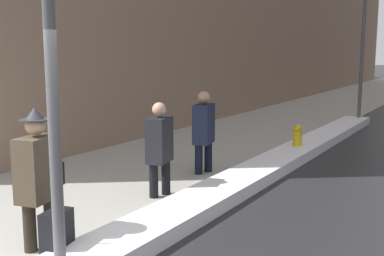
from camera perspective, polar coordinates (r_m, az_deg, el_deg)
sidewalk_slab at (r=18.68m, az=13.52°, el=1.83°), size 4.00×80.00×0.01m
snow_bank_curb at (r=9.59m, az=9.59°, el=-4.23°), size 0.76×14.37×0.21m
lamp_post at (r=4.74m, az=-16.63°, el=13.47°), size 0.28×0.28×4.45m
pedestrian_with_shoulder_bag at (r=5.82m, az=-17.75°, el=-5.14°), size 0.41×0.75×1.68m
pedestrian_nearside at (r=7.58m, az=-3.87°, el=-2.02°), size 0.39×0.54×1.51m
pedestrian_in_glasses at (r=9.00m, az=1.39°, el=-0.04°), size 0.40×0.56×1.56m
rolling_suitcase at (r=5.55m, az=-15.69°, el=-12.38°), size 0.30×0.40×0.95m
fire_hydrant at (r=10.90m, az=12.37°, el=-1.42°), size 0.20×0.20×0.70m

